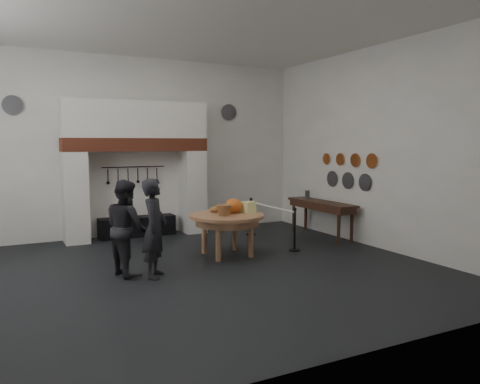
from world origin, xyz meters
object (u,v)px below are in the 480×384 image
visitor_near (155,228)px  barrier_post_near (295,231)px  barrier_post_far (251,218)px  work_table (227,216)px  visitor_far (126,227)px  iron_range (137,226)px  side_table (321,203)px

visitor_near → barrier_post_near: bearing=-50.0°
visitor_near → barrier_post_near: size_ratio=1.94×
visitor_near → barrier_post_far: (3.31, 2.57, -0.42)m
work_table → visitor_far: visitor_far is taller
iron_range → work_table: bearing=-68.0°
work_table → barrier_post_near: bearing=-10.8°
iron_range → visitor_far: (-1.05, -3.33, 0.61)m
visitor_near → barrier_post_near: 3.38m
work_table → visitor_near: bearing=-154.6°
barrier_post_near → work_table: bearing=169.2°
iron_range → barrier_post_far: 2.90m
iron_range → visitor_near: (-0.65, -3.73, 0.62)m
iron_range → side_table: (4.10, -2.16, 0.62)m
barrier_post_near → barrier_post_far: size_ratio=1.00×
visitor_far → barrier_post_near: visitor_far is taller
visitor_far → iron_range: bearing=-29.8°
visitor_far → barrier_post_near: size_ratio=1.90×
visitor_far → work_table: bearing=-90.5°
iron_range → barrier_post_far: barrier_post_far is taller
side_table → barrier_post_near: 1.80m
work_table → side_table: side_table is taller
iron_range → visitor_far: 3.54m
visitor_far → barrier_post_near: bearing=-99.5°
work_table → barrier_post_far: (1.50, 1.71, -0.39)m
visitor_near → barrier_post_far: 4.21m
iron_range → barrier_post_near: (2.65, -3.15, 0.20)m
visitor_far → barrier_post_far: size_ratio=1.90×
iron_range → side_table: 4.68m
work_table → barrier_post_near: size_ratio=1.73×
visitor_near → barrier_post_near: (3.31, 0.57, -0.42)m
work_table → visitor_far: (-2.21, -0.46, 0.02)m
iron_range → work_table: 3.15m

